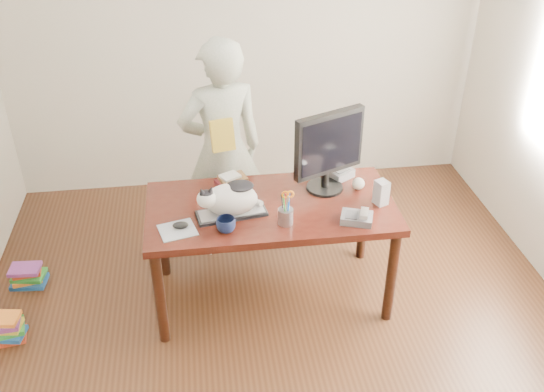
{
  "coord_description": "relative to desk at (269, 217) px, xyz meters",
  "views": [
    {
      "loc": [
        -0.44,
        -2.64,
        2.87
      ],
      "look_at": [
        0.0,
        0.55,
        0.85
      ],
      "focal_mm": 40.0,
      "sensor_mm": 36.0,
      "label": 1
    }
  ],
  "objects": [
    {
      "name": "calculator",
      "position": [
        0.5,
        0.25,
        0.18
      ],
      "size": [
        0.25,
        0.27,
        0.07
      ],
      "rotation": [
        0.0,
        0.0,
        0.57
      ],
      "color": "slate",
      "rests_on": "desk"
    },
    {
      "name": "keyboard",
      "position": [
        -0.26,
        -0.16,
        0.16
      ],
      "size": [
        0.46,
        0.23,
        0.03
      ],
      "rotation": [
        0.0,
        0.0,
        0.16
      ],
      "color": "black",
      "rests_on": "desk"
    },
    {
      "name": "speaker",
      "position": [
        0.7,
        -0.15,
        0.23
      ],
      "size": [
        0.1,
        0.1,
        0.16
      ],
      "rotation": [
        0.0,
        0.0,
        0.38
      ],
      "color": "#A6A6A9",
      "rests_on": "desk"
    },
    {
      "name": "phone",
      "position": [
        0.5,
        -0.33,
        0.18
      ],
      "size": [
        0.23,
        0.19,
        0.09
      ],
      "rotation": [
        0.0,
        0.0,
        -0.34
      ],
      "color": "slate",
      "rests_on": "desk"
    },
    {
      "name": "book_pile_a",
      "position": [
        -1.75,
        -0.28,
        -0.51
      ],
      "size": [
        0.27,
        0.22,
        0.18
      ],
      "color": "#A13017",
      "rests_on": "ground"
    },
    {
      "name": "held_book",
      "position": [
        -0.27,
        0.37,
        0.45
      ],
      "size": [
        0.18,
        0.13,
        0.22
      ],
      "rotation": [
        0.0,
        0.0,
        0.23
      ],
      "color": "gold",
      "rests_on": "person"
    },
    {
      "name": "pen_cup",
      "position": [
        0.06,
        -0.3,
        0.21
      ],
      "size": [
        0.1,
        0.09,
        0.24
      ],
      "rotation": [
        0.0,
        0.0,
        0.02
      ],
      "color": "gray",
      "rests_on": "desk"
    },
    {
      "name": "book_pile_b",
      "position": [
        -1.72,
        0.27,
        -0.53
      ],
      "size": [
        0.26,
        0.2,
        0.15
      ],
      "color": "#184C92",
      "rests_on": "ground"
    },
    {
      "name": "mouse",
      "position": [
        -0.58,
        -0.26,
        0.17
      ],
      "size": [
        0.11,
        0.08,
        0.04
      ],
      "rotation": [
        0.0,
        0.0,
        0.25
      ],
      "color": "black",
      "rests_on": "mousepad"
    },
    {
      "name": "mousepad",
      "position": [
        -0.6,
        -0.28,
        0.15
      ],
      "size": [
        0.26,
        0.24,
        0.0
      ],
      "rotation": [
        0.0,
        0.0,
        0.25
      ],
      "color": "#B2B9BF",
      "rests_on": "desk"
    },
    {
      "name": "monitor",
      "position": [
        0.39,
        0.06,
        0.47
      ],
      "size": [
        0.48,
        0.32,
        0.56
      ],
      "rotation": [
        0.0,
        0.0,
        0.41
      ],
      "color": "black",
      "rests_on": "desk"
    },
    {
      "name": "desk",
      "position": [
        0.0,
        0.0,
        0.0
      ],
      "size": [
        1.6,
        0.8,
        0.75
      ],
      "color": "black",
      "rests_on": "ground"
    },
    {
      "name": "person",
      "position": [
        -0.27,
        0.54,
        0.24
      ],
      "size": [
        0.69,
        0.53,
        1.68
      ],
      "primitive_type": "imported",
      "rotation": [
        0.0,
        0.0,
        3.37
      ],
      "color": "silver",
      "rests_on": "ground"
    },
    {
      "name": "baseball",
      "position": [
        0.61,
        0.04,
        0.19
      ],
      "size": [
        0.08,
        0.08,
        0.08
      ],
      "rotation": [
        0.0,
        0.0,
        0.08
      ],
      "color": "white",
      "rests_on": "desk"
    },
    {
      "name": "cat",
      "position": [
        -0.27,
        -0.16,
        0.27
      ],
      "size": [
        0.43,
        0.27,
        0.24
      ],
      "rotation": [
        0.0,
        0.0,
        0.16
      ],
      "color": "white",
      "rests_on": "keyboard"
    },
    {
      "name": "coffee_mug",
      "position": [
        -0.31,
        -0.33,
        0.19
      ],
      "size": [
        0.16,
        0.16,
        0.09
      ],
      "primitive_type": "imported",
      "rotation": [
        0.0,
        0.0,
        0.51
      ],
      "color": "black",
      "rests_on": "desk"
    },
    {
      "name": "room",
      "position": [
        0.0,
        -0.68,
        0.75
      ],
      "size": [
        4.5,
        4.5,
        4.5
      ],
      "color": "black",
      "rests_on": "ground"
    },
    {
      "name": "book_stack",
      "position": [
        -0.23,
        0.22,
        0.18
      ],
      "size": [
        0.24,
        0.21,
        0.07
      ],
      "rotation": [
        0.0,
        0.0,
        0.38
      ],
      "color": "#521619",
      "rests_on": "desk"
    }
  ]
}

